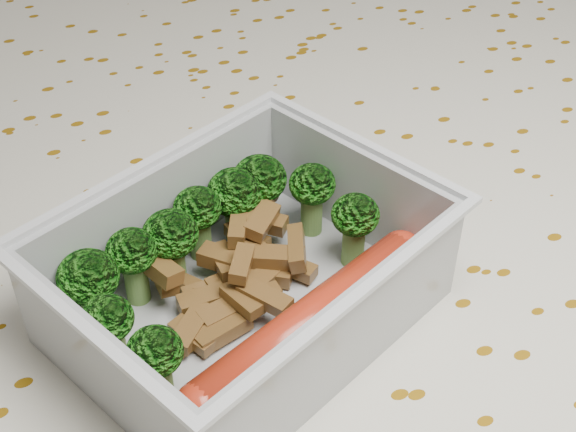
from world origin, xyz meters
name	(u,v)px	position (x,y,z in m)	size (l,w,h in m)	color
dining_table	(280,350)	(0.00, 0.00, 0.67)	(1.40, 0.90, 0.75)	brown
tablecloth	(280,298)	(0.00, 0.00, 0.72)	(1.46, 0.96, 0.19)	silver
lunch_container	(246,285)	(-0.04, -0.04, 0.78)	(0.24, 0.22, 0.07)	silver
broccoli_florets	(205,238)	(-0.05, -0.01, 0.79)	(0.18, 0.14, 0.05)	#608C3F
meat_pile	(234,273)	(-0.04, -0.02, 0.77)	(0.10, 0.10, 0.03)	brown
sausage	(311,323)	(-0.02, -0.08, 0.78)	(0.17, 0.08, 0.03)	#B62A14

